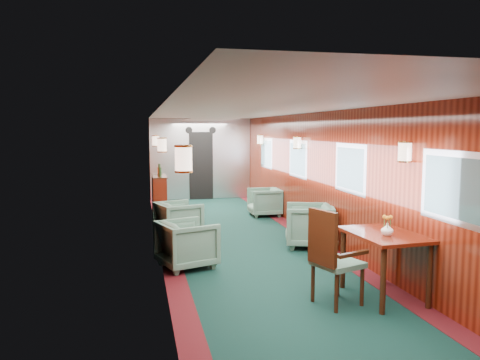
{
  "coord_description": "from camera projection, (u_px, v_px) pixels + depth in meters",
  "views": [
    {
      "loc": [
        -1.82,
        -7.9,
        2.08
      ],
      "look_at": [
        0.0,
        0.43,
        1.15
      ],
      "focal_mm": 35.0,
      "sensor_mm": 36.0,
      "label": 1
    }
  ],
  "objects": [
    {
      "name": "side_chair",
      "position": [
        331.0,
        254.0,
        5.47
      ],
      "size": [
        0.65,
        0.66,
        1.16
      ],
      "rotation": [
        0.0,
        0.0,
        0.34
      ],
      "color": "#204B3F",
      "rests_on": "ground"
    },
    {
      "name": "flower_vase",
      "position": [
        387.0,
        229.0,
        5.57
      ],
      "size": [
        0.19,
        0.19,
        0.15
      ],
      "primitive_type": "imported",
      "rotation": [
        0.0,
        0.0,
        0.4
      ],
      "color": "white",
      "rests_on": "dining_table"
    },
    {
      "name": "armchair_right_far",
      "position": [
        264.0,
        202.0,
        11.24
      ],
      "size": [
        0.75,
        0.73,
        0.67
      ],
      "primitive_type": "imported",
      "rotation": [
        0.0,
        0.0,
        -1.59
      ],
      "color": "#204B3F",
      "rests_on": "ground"
    },
    {
      "name": "armchair_left_near",
      "position": [
        187.0,
        244.0,
        7.04
      ],
      "size": [
        0.99,
        0.97,
        0.71
      ],
      "primitive_type": "imported",
      "rotation": [
        0.0,
        0.0,
        1.9
      ],
      "color": "#204B3F",
      "rests_on": "ground"
    },
    {
      "name": "room",
      "position": [
        245.0,
        155.0,
        8.1
      ],
      "size": [
        12.0,
        12.1,
        2.4
      ],
      "color": "black",
      "rests_on": "ground"
    },
    {
      "name": "dining_table",
      "position": [
        384.0,
        243.0,
        5.73
      ],
      "size": [
        0.82,
        1.13,
        0.81
      ],
      "rotation": [
        0.0,
        0.0,
        0.06
      ],
      "color": "maroon",
      "rests_on": "ground"
    },
    {
      "name": "windows_right",
      "position": [
        320.0,
        163.0,
        8.68
      ],
      "size": [
        0.02,
        8.6,
        0.8
      ],
      "color": "#B4B7BB",
      "rests_on": "ground"
    },
    {
      "name": "armchair_left_far",
      "position": [
        178.0,
        220.0,
        8.94
      ],
      "size": [
        0.97,
        0.96,
        0.7
      ],
      "primitive_type": "imported",
      "rotation": [
        0.0,
        0.0,
        1.9
      ],
      "color": "#204B3F",
      "rests_on": "ground"
    },
    {
      "name": "bulkhead",
      "position": [
        201.0,
        159.0,
        13.9
      ],
      "size": [
        2.98,
        0.17,
        2.39
      ],
      "color": "silver",
      "rests_on": "ground"
    },
    {
      "name": "credenza",
      "position": [
        159.0,
        195.0,
        11.3
      ],
      "size": [
        0.34,
        1.08,
        1.24
      ],
      "color": "maroon",
      "rests_on": "ground"
    },
    {
      "name": "armchair_right_near",
      "position": [
        309.0,
        225.0,
        8.28
      ],
      "size": [
        1.05,
        1.04,
        0.76
      ],
      "primitive_type": "imported",
      "rotation": [
        0.0,
        0.0,
        -1.89
      ],
      "color": "#204B3F",
      "rests_on": "ground"
    },
    {
      "name": "wall_sconces",
      "position": [
        238.0,
        145.0,
        8.64
      ],
      "size": [
        2.97,
        7.97,
        0.25
      ],
      "color": "beige",
      "rests_on": "ground"
    }
  ]
}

